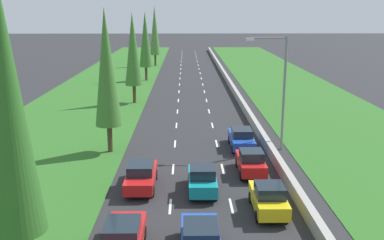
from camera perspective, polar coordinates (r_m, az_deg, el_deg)
name	(u,v)px	position (r m, az deg, el deg)	size (l,w,h in m)	color
ground_plane	(191,88)	(62.89, -0.08, 4.22)	(300.00, 300.00, 0.00)	#28282B
grass_verge_left	(103,88)	(63.98, -11.51, 4.12)	(14.00, 140.00, 0.04)	#2D6623
grass_verge_right	(291,88)	(64.70, 12.77, 4.16)	(14.00, 140.00, 0.04)	#2D6623
median_barrier	(231,85)	(63.16, 5.12, 4.59)	(0.44, 120.00, 0.85)	#9E9B93
lane_markings	(191,88)	(62.89, -0.08, 4.22)	(3.64, 116.00, 0.01)	white
yellow_hatchback_right_lane_third	(269,198)	(24.74, 9.99, -10.04)	(1.74, 3.90, 1.72)	yellow
red_hatchback_right_lane	(251,162)	(30.12, 7.70, -5.46)	(1.74, 3.90, 1.72)	red
blue_sedan_centre_lane	(201,240)	(20.38, 1.12, -15.49)	(1.82, 4.50, 1.64)	#1E47B7
red_sedan_left_lane_second	(123,238)	(20.79, -9.03, -15.04)	(1.82, 4.50, 1.64)	red
blue_sedan_right_lane	(241,138)	(35.55, 6.49, -2.39)	(1.82, 4.50, 1.64)	#1E47B7
teal_hatchback_centre_lane	(202,179)	(26.92, 1.36, -7.76)	(1.74, 3.90, 1.72)	teal
red_sedan_left_lane_third	(141,175)	(27.77, -6.68, -7.21)	(1.82, 4.50, 1.64)	red
poplar_tree_nearest	(8,106)	(17.86, -22.91, 1.69)	(2.12, 2.12, 12.66)	#4C3823
poplar_tree_second	(107,68)	(33.72, -11.12, 6.64)	(2.08, 2.08, 11.15)	#4C3823
poplar_tree_third	(133,50)	(52.17, -7.74, 9.12)	(2.07, 2.07, 10.69)	#4C3823
poplar_tree_fourth	(145,40)	(69.37, -6.13, 10.41)	(2.07, 2.07, 10.72)	#4C3823
poplar_tree_fifth	(155,31)	(88.02, -4.90, 11.54)	(2.09, 2.09, 11.68)	#4C3823
street_light_mast	(280,85)	(34.61, 11.44, 4.49)	(3.20, 0.28, 9.00)	gray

